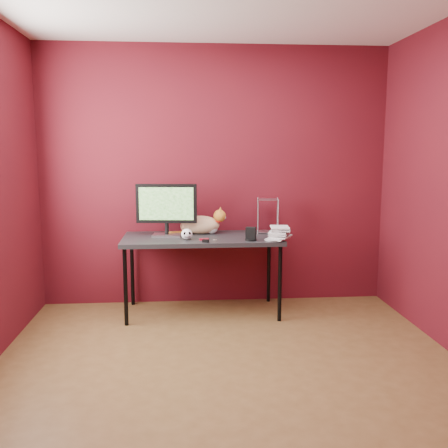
{
  "coord_description": "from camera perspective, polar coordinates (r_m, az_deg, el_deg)",
  "views": [
    {
      "loc": [
        -0.32,
        -3.31,
        1.59
      ],
      "look_at": [
        0.04,
        1.15,
        0.9
      ],
      "focal_mm": 40.0,
      "sensor_mm": 36.0,
      "label": 1
    }
  ],
  "objects": [
    {
      "name": "book_stack",
      "position": [
        4.59,
        5.45,
        6.52
      ],
      "size": [
        0.26,
        0.28,
        1.33
      ],
      "rotation": [
        0.0,
        0.0,
        -0.41
      ],
      "color": "beige",
      "rests_on": "desk"
    },
    {
      "name": "washer",
      "position": [
        4.59,
        -1.04,
        -1.81
      ],
      "size": [
        0.04,
        0.04,
        0.0
      ],
      "primitive_type": "cylinder",
      "color": "#AEAEB3",
      "rests_on": "desk"
    },
    {
      "name": "desk",
      "position": [
        4.77,
        -2.51,
        -2.05
      ],
      "size": [
        1.5,
        0.7,
        0.75
      ],
      "color": "black",
      "rests_on": "ground"
    },
    {
      "name": "skull_mug",
      "position": [
        4.6,
        -4.27,
        -1.16
      ],
      "size": [
        0.11,
        0.11,
        0.1
      ],
      "rotation": [
        0.0,
        0.0,
        0.06
      ],
      "color": "white",
      "rests_on": "desk"
    },
    {
      "name": "wire_rack",
      "position": [
        4.98,
        5.04,
        0.97
      ],
      "size": [
        0.22,
        0.19,
        0.34
      ],
      "rotation": [
        0.0,
        0.0,
        -0.13
      ],
      "color": "#AEAEB3",
      "rests_on": "desk"
    },
    {
      "name": "pocket_knife",
      "position": [
        4.57,
        -2.3,
        -1.76
      ],
      "size": [
        0.09,
        0.03,
        0.02
      ],
      "primitive_type": "cube",
      "rotation": [
        0.0,
        0.0,
        0.11
      ],
      "color": "#A50C23",
      "rests_on": "desk"
    },
    {
      "name": "cat",
      "position": [
        4.91,
        -2.67,
        -0.05
      ],
      "size": [
        0.57,
        0.25,
        0.26
      ],
      "rotation": [
        0.0,
        0.0,
        -0.14
      ],
      "color": "#C6792A",
      "rests_on": "desk"
    },
    {
      "name": "speaker",
      "position": [
        4.56,
        3.09,
        -1.19
      ],
      "size": [
        0.11,
        0.11,
        0.12
      ],
      "rotation": [
        0.0,
        0.0,
        -0.29
      ],
      "color": "black",
      "rests_on": "desk"
    },
    {
      "name": "black_gadget",
      "position": [
        4.47,
        -2.12,
        -1.94
      ],
      "size": [
        0.06,
        0.05,
        0.03
      ],
      "primitive_type": "cube",
      "rotation": [
        0.0,
        0.0,
        -0.32
      ],
      "color": "black",
      "rests_on": "desk"
    },
    {
      "name": "room",
      "position": [
        3.33,
        0.9,
        6.21
      ],
      "size": [
        3.52,
        3.52,
        2.61
      ],
      "color": "brown",
      "rests_on": "ground"
    },
    {
      "name": "monitor",
      "position": [
        4.77,
        -6.59,
        1.92
      ],
      "size": [
        0.58,
        0.21,
        0.5
      ],
      "rotation": [
        0.0,
        0.0,
        -0.11
      ],
      "color": "#AEAEB3",
      "rests_on": "desk"
    }
  ]
}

